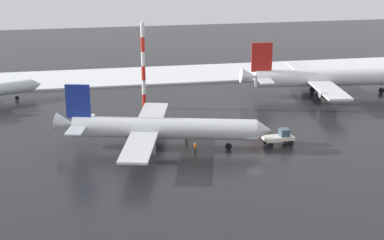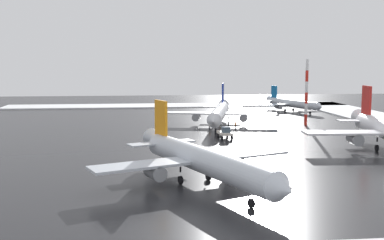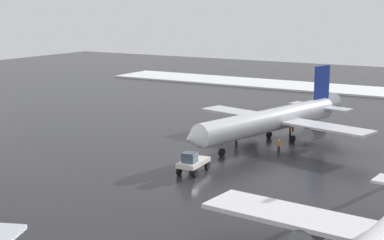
% 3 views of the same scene
% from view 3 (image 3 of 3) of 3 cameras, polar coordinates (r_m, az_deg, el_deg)
% --- Properties ---
extents(ground_plane, '(240.00, 240.00, 0.00)m').
position_cam_3_polar(ground_plane, '(71.79, -0.46, -3.83)').
color(ground_plane, '#232326').
extents(snow_bank_right, '(14.00, 116.00, 0.37)m').
position_cam_3_polar(snow_bank_right, '(132.62, 14.69, 2.87)').
color(snow_bank_right, white).
rests_on(snow_bank_right, ground_plane).
extents(airplane_far_rear, '(32.07, 26.91, 9.64)m').
position_cam_3_polar(airplane_far_rear, '(80.39, 7.83, 0.03)').
color(airplane_far_rear, silver).
rests_on(airplane_far_rear, ground_plane).
extents(pushback_tug, '(4.77, 2.64, 2.50)m').
position_cam_3_polar(pushback_tug, '(65.83, 0.04, -4.07)').
color(pushback_tug, silver).
rests_on(pushback_tug, ground_plane).
extents(ground_crew_beside_wing, '(0.36, 0.36, 1.71)m').
position_cam_3_polar(ground_crew_beside_wing, '(84.41, 9.50, -1.01)').
color(ground_crew_beside_wing, black).
rests_on(ground_crew_beside_wing, ground_plane).
extents(ground_crew_near_tug, '(0.36, 0.36, 1.71)m').
position_cam_3_polar(ground_crew_near_tug, '(75.59, 8.43, -2.42)').
color(ground_crew_near_tug, black).
rests_on(ground_crew_near_tug, ground_plane).
extents(ground_crew_mid_apron, '(0.36, 0.36, 1.71)m').
position_cam_3_polar(ground_crew_mid_apron, '(77.74, 4.32, -1.95)').
color(ground_crew_mid_apron, black).
rests_on(ground_crew_mid_apron, ground_plane).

